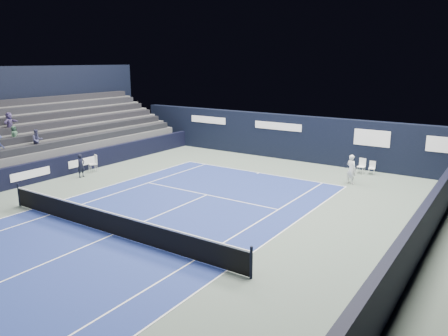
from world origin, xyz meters
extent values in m
plane|color=#505F56|center=(0.00, 2.00, 0.00)|extent=(48.00, 48.00, 0.00)
cube|color=navy|center=(0.00, 0.00, 0.00)|extent=(10.97, 23.77, 0.01)
cube|color=black|center=(10.50, 6.00, 0.90)|extent=(0.30, 22.00, 1.80)
cube|color=white|center=(5.86, 15.38, 0.38)|extent=(0.39, 0.38, 0.03)
cube|color=white|center=(5.84, 15.54, 0.60)|extent=(0.36, 0.06, 0.43)
cylinder|color=white|center=(6.00, 15.54, 0.19)|extent=(0.02, 0.02, 0.38)
cylinder|color=white|center=(5.69, 15.51, 0.19)|extent=(0.02, 0.02, 0.38)
cylinder|color=white|center=(6.03, 15.25, 0.19)|extent=(0.02, 0.02, 0.38)
cylinder|color=white|center=(5.72, 15.22, 0.19)|extent=(0.02, 0.02, 0.38)
cube|color=white|center=(5.84, 15.56, 0.67)|extent=(0.30, 0.10, 0.27)
cube|color=white|center=(5.27, 15.20, 0.44)|extent=(0.44, 0.42, 0.04)
cube|color=white|center=(5.28, 15.39, 0.70)|extent=(0.42, 0.05, 0.50)
cylinder|color=white|center=(5.45, 15.36, 0.22)|extent=(0.02, 0.02, 0.44)
cylinder|color=white|center=(5.10, 15.38, 0.22)|extent=(0.02, 0.02, 0.44)
cylinder|color=white|center=(5.43, 15.02, 0.22)|extent=(0.02, 0.02, 0.44)
cylinder|color=white|center=(5.08, 15.04, 0.22)|extent=(0.02, 0.02, 0.44)
cube|color=white|center=(-8.77, 6.35, 0.49)|extent=(0.60, 0.59, 0.04)
cube|color=white|center=(-8.68, 6.55, 0.78)|extent=(0.44, 0.21, 0.56)
cylinder|color=white|center=(-8.51, 6.45, 0.25)|extent=(0.03, 0.03, 0.49)
cylinder|color=white|center=(-8.88, 6.60, 0.25)|extent=(0.03, 0.03, 0.49)
cylinder|color=white|center=(-8.65, 6.10, 0.25)|extent=(0.03, 0.03, 0.49)
cylinder|color=white|center=(-9.02, 6.25, 0.25)|extent=(0.03, 0.03, 0.49)
imported|color=black|center=(-8.29, 5.11, 0.70)|extent=(0.37, 0.53, 1.41)
cube|color=white|center=(0.00, 11.88, 0.01)|extent=(10.97, 0.06, 0.00)
cube|color=white|center=(5.49, 0.00, 0.01)|extent=(0.06, 23.77, 0.00)
cube|color=white|center=(-5.49, 0.00, 0.01)|extent=(0.06, 23.77, 0.00)
cube|color=white|center=(4.12, 0.00, 0.01)|extent=(0.06, 23.77, 0.00)
cube|color=white|center=(-4.12, 0.00, 0.01)|extent=(0.06, 23.77, 0.00)
cube|color=white|center=(0.00, 6.40, 0.01)|extent=(8.23, 0.06, 0.00)
cube|color=white|center=(0.00, 0.00, 0.01)|extent=(0.06, 12.80, 0.00)
cube|color=white|center=(0.00, 11.73, 0.01)|extent=(0.06, 0.30, 0.00)
cylinder|color=black|center=(6.40, 0.00, 0.55)|extent=(0.10, 0.10, 1.10)
cylinder|color=black|center=(-6.40, 0.00, 0.55)|extent=(0.10, 0.10, 1.10)
cube|color=black|center=(0.00, 0.00, 0.46)|extent=(12.80, 0.03, 0.86)
cube|color=white|center=(0.00, 0.00, 0.91)|extent=(12.80, 0.05, 0.06)
cube|color=black|center=(0.00, 16.50, 1.55)|extent=(26.00, 0.60, 3.10)
cube|color=silver|center=(-7.00, 16.18, 2.30)|extent=(3.20, 0.02, 0.50)
cube|color=silver|center=(-1.00, 16.18, 2.30)|extent=(3.60, 0.02, 0.50)
cube|color=silver|center=(5.50, 16.18, 2.10)|extent=(2.20, 0.02, 1.00)
cube|color=silver|center=(9.50, 16.18, 2.10)|extent=(1.80, 0.02, 0.90)
cube|color=black|center=(-9.50, 6.00, 0.60)|extent=(0.30, 22.00, 1.20)
cube|color=silver|center=(-9.33, 2.50, 0.60)|extent=(0.02, 2.40, 0.45)
cube|color=silver|center=(-9.33, 6.00, 0.60)|extent=(0.02, 2.00, 0.45)
cube|color=#48474A|center=(-10.10, 7.00, 0.82)|extent=(0.90, 16.00, 1.65)
cube|color=#494A4C|center=(-11.00, 7.00, 1.05)|extent=(0.90, 16.00, 2.10)
cube|color=#535356|center=(-11.90, 7.00, 1.27)|extent=(0.90, 16.00, 2.55)
cube|color=#515153|center=(-12.80, 7.00, 1.50)|extent=(0.90, 16.00, 3.00)
cube|color=#535355|center=(-13.70, 7.00, 1.73)|extent=(0.90, 16.00, 3.45)
cube|color=#4D4C4F|center=(-14.60, 7.00, 1.95)|extent=(0.90, 16.00, 3.90)
cube|color=black|center=(-10.10, 7.00, 1.85)|extent=(0.63, 15.20, 0.40)
cube|color=black|center=(-11.00, 7.00, 2.30)|extent=(0.63, 15.20, 0.40)
cube|color=black|center=(-11.90, 7.00, 2.75)|extent=(0.63, 15.20, 0.40)
cube|color=black|center=(-12.80, 7.00, 3.20)|extent=(0.63, 15.20, 0.40)
cube|color=black|center=(-13.70, 7.00, 3.65)|extent=(0.63, 15.20, 0.40)
cube|color=black|center=(-14.60, 7.00, 4.10)|extent=(0.63, 15.20, 0.40)
cube|color=black|center=(-15.35, 7.00, 3.20)|extent=(0.60, 18.00, 6.40)
imported|color=#333355|center=(-10.10, 3.61, 2.28)|extent=(0.60, 0.70, 1.26)
imported|color=#2C4937|center=(-11.00, 2.79, 2.62)|extent=(0.47, 0.58, 1.04)
imported|color=#483C6D|center=(-11.90, 3.10, 3.19)|extent=(0.84, 1.24, 1.29)
imported|color=white|center=(5.45, 12.67, 0.83)|extent=(0.71, 0.60, 1.67)
cylinder|color=black|center=(5.30, 12.37, 1.05)|extent=(0.03, 0.29, 0.13)
torus|color=black|center=(5.30, 12.12, 1.15)|extent=(0.30, 0.13, 0.29)
camera|label=1|loc=(12.76, -11.00, 6.78)|focal=35.00mm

